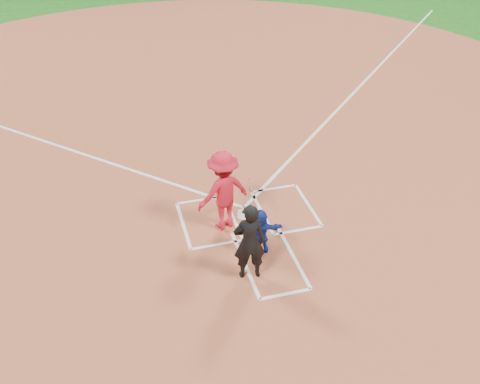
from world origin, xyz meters
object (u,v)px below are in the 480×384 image
object	(u,v)px
umpire	(249,242)
batter_at_plate	(223,191)
home_plate	(247,214)
catcher	(260,231)

from	to	relation	value
umpire	batter_at_plate	bearing A→B (deg)	-81.34
home_plate	umpire	size ratio (longest dim) A/B	0.33
catcher	umpire	bearing A→B (deg)	67.52
catcher	umpire	xyz separation A→B (m)	(-0.45, -0.69, 0.36)
home_plate	catcher	xyz separation A→B (m)	(-0.11, -1.37, 0.54)
catcher	umpire	size ratio (longest dim) A/B	0.61
batter_at_plate	catcher	bearing A→B (deg)	-63.91
home_plate	catcher	bearing A→B (deg)	85.51
home_plate	batter_at_plate	distance (m)	1.20
catcher	umpire	world-z (taller)	umpire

